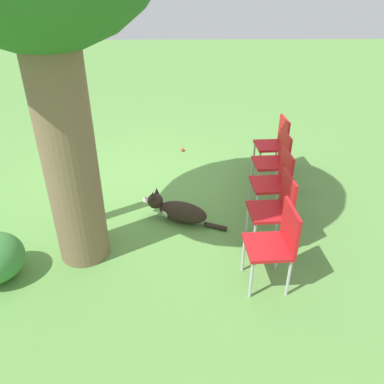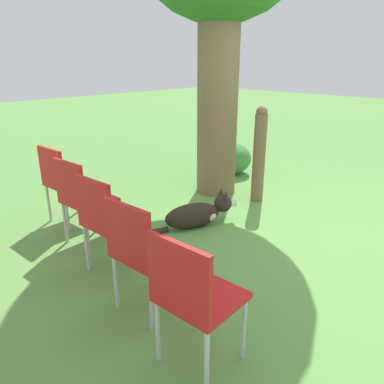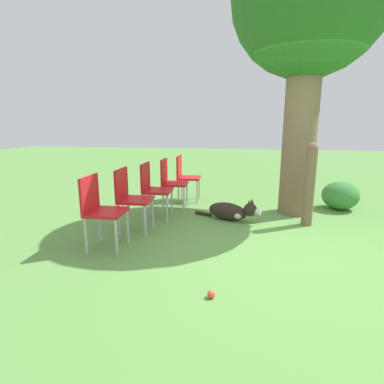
{
  "view_description": "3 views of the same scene",
  "coord_description": "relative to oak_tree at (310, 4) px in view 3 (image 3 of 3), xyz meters",
  "views": [
    {
      "loc": [
        -0.79,
        4.88,
        2.69
      ],
      "look_at": [
        -0.87,
        1.04,
        0.48
      ],
      "focal_mm": 35.0,
      "sensor_mm": 36.0,
      "label": 1
    },
    {
      "loc": [
        -3.45,
        -1.66,
        1.77
      ],
      "look_at": [
        -0.62,
        1.08,
        0.34
      ],
      "focal_mm": 35.0,
      "sensor_mm": 36.0,
      "label": 2
    },
    {
      "loc": [
        -0.49,
        -3.56,
        1.46
      ],
      "look_at": [
        -1.29,
        0.8,
        0.46
      ],
      "focal_mm": 28.0,
      "sensor_mm": 36.0,
      "label": 3
    }
  ],
  "objects": [
    {
      "name": "low_shrub",
      "position": [
        0.82,
        0.37,
        -2.93
      ],
      "size": [
        0.61,
        0.61,
        0.49
      ],
      "color": "#3D843D",
      "rests_on": "ground_plane"
    },
    {
      "name": "red_chair_4",
      "position": [
        -1.99,
        0.5,
        -2.66
      ],
      "size": [
        0.44,
        0.46,
        0.88
      ],
      "rotation": [
        0.0,
        0.0,
        0.05
      ],
      "color": "red",
      "rests_on": "ground_plane"
    },
    {
      "name": "red_chair_1",
      "position": [
        -2.37,
        -1.35,
        -2.66
      ],
      "size": [
        0.44,
        0.46,
        0.88
      ],
      "rotation": [
        0.0,
        0.0,
        0.05
      ],
      "color": "red",
      "rests_on": "ground_plane"
    },
    {
      "name": "red_chair_3",
      "position": [
        -2.11,
        -0.12,
        -2.66
      ],
      "size": [
        0.44,
        0.46,
        0.88
      ],
      "rotation": [
        0.0,
        0.0,
        0.05
      ],
      "color": "red",
      "rests_on": "ground_plane"
    },
    {
      "name": "ground_plane",
      "position": [
        -0.34,
        -1.55,
        -3.18
      ],
      "size": [
        30.0,
        30.0,
        0.0
      ],
      "primitive_type": "plane",
      "color": "#609947"
    },
    {
      "name": "fence_post",
      "position": [
        0.09,
        -0.63,
        -2.57
      ],
      "size": [
        0.16,
        0.16,
        1.22
      ],
      "color": "brown",
      "rests_on": "ground_plane"
    },
    {
      "name": "oak_tree",
      "position": [
        0.0,
        0.0,
        0.0
      ],
      "size": [
        2.31,
        2.31,
        4.45
      ],
      "color": "#7A6047",
      "rests_on": "ground_plane"
    },
    {
      "name": "red_chair_2",
      "position": [
        -2.24,
        -0.73,
        -2.66
      ],
      "size": [
        0.44,
        0.46,
        0.88
      ],
      "rotation": [
        0.0,
        0.0,
        0.05
      ],
      "color": "red",
      "rests_on": "ground_plane"
    },
    {
      "name": "red_chair_0",
      "position": [
        -2.5,
        -1.97,
        -2.66
      ],
      "size": [
        0.44,
        0.46,
        0.88
      ],
      "rotation": [
        0.0,
        0.0,
        0.05
      ],
      "color": "red",
      "rests_on": "ground_plane"
    },
    {
      "name": "tennis_ball",
      "position": [
        -1.08,
        -2.81,
        -3.15
      ],
      "size": [
        0.07,
        0.07,
        0.07
      ],
      "color": "#E54C33",
      "rests_on": "ground_plane"
    },
    {
      "name": "dog",
      "position": [
        -1.02,
        -0.63,
        -3.03
      ],
      "size": [
        1.06,
        0.51,
        0.39
      ],
      "rotation": [
        0.0,
        0.0,
        5.9
      ],
      "color": "#2D231C",
      "rests_on": "ground_plane"
    }
  ]
}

